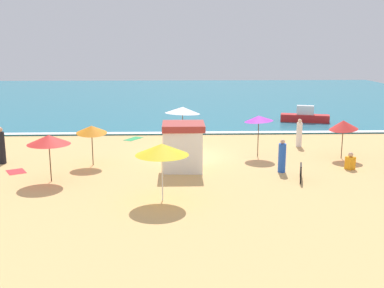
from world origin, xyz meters
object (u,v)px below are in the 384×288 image
object	(u,v)px
lifeguard_cabana	(183,146)
beachgoer_6	(299,134)
parked_bicycle	(301,172)
beach_umbrella_9	(183,110)
beach_umbrella_3	(259,119)
beachgoer_3	(350,162)
beachgoer_1	(282,157)
beach_umbrella_2	(343,125)
beach_umbrella_4	(49,140)
small_boat_0	(305,117)
beach_umbrella_6	(92,129)
beach_umbrella_5	(162,149)
beachgoer_2	(1,146)

from	to	relation	value
lifeguard_cabana	beachgoer_6	bearing A→B (deg)	35.01
parked_bicycle	beach_umbrella_9	bearing A→B (deg)	119.25
beach_umbrella_3	beachgoer_3	world-z (taller)	beach_umbrella_3
beachgoer_3	beachgoer_1	bearing A→B (deg)	-173.69
beachgoer_1	beachgoer_6	bearing A→B (deg)	67.68
beachgoer_3	beachgoer_6	xyz separation A→B (m)	(-1.24, 5.18, 0.42)
beach_umbrella_9	beachgoer_6	world-z (taller)	beach_umbrella_9
beach_umbrella_2	beach_umbrella_4	xyz separation A→B (m)	(-14.70, -3.80, 0.09)
parked_bicycle	small_boat_0	world-z (taller)	small_boat_0
beach_umbrella_4	beachgoer_6	bearing A→B (deg)	27.27
beach_umbrella_6	parked_bicycle	distance (m)	10.56
beach_umbrella_4	beach_umbrella_5	bearing A→B (deg)	-28.51
beach_umbrella_3	beach_umbrella_6	xyz separation A→B (m)	(-8.80, -1.53, -0.26)
beach_umbrella_2	beachgoer_3	bearing A→B (deg)	-98.64
beach_umbrella_5	beach_umbrella_9	size ratio (longest dim) A/B	0.90
beachgoer_3	beachgoer_6	bearing A→B (deg)	103.44
beach_umbrella_5	lifeguard_cabana	bearing A→B (deg)	78.78
beach_umbrella_6	beachgoer_2	xyz separation A→B (m)	(-4.78, 0.47, -0.96)
beach_umbrella_2	beach_umbrella_5	size ratio (longest dim) A/B	0.75
lifeguard_cabana	beach_umbrella_2	distance (m)	8.89
small_boat_0	beachgoer_6	bearing A→B (deg)	-107.48
parked_bicycle	beachgoer_1	distance (m)	1.52
beach_umbrella_5	small_boat_0	size ratio (longest dim) A/B	0.77
beach_umbrella_4	parked_bicycle	bearing A→B (deg)	-0.77
lifeguard_cabana	parked_bicycle	xyz separation A→B (m)	(5.36, -1.97, -0.81)
beach_umbrella_5	beach_umbrella_9	distance (m)	12.13
beach_umbrella_4	beach_umbrella_3	bearing A→B (deg)	23.17
beachgoer_1	lifeguard_cabana	bearing A→B (deg)	172.62
beach_umbrella_2	beachgoer_1	world-z (taller)	beach_umbrella_2
beachgoer_2	beachgoer_3	distance (m)	17.82
beachgoer_2	small_boat_0	size ratio (longest dim) A/B	0.51
beachgoer_3	beach_umbrella_3	bearing A→B (deg)	146.17
lifeguard_cabana	beach_umbrella_2	world-z (taller)	lifeguard_cabana
beach_umbrella_5	beachgoer_2	distance (m)	10.55
beach_umbrella_9	beachgoer_3	xyz separation A→B (m)	(8.23, -7.71, -1.51)
beach_umbrella_5	beachgoer_1	size ratio (longest dim) A/B	1.79
beach_umbrella_4	beachgoer_6	distance (m)	14.81
beachgoer_6	small_boat_0	world-z (taller)	beachgoer_6
beach_umbrella_5	small_boat_0	bearing A→B (deg)	59.28
beach_umbrella_4	beachgoer_2	bearing A→B (deg)	135.53
beach_umbrella_9	small_boat_0	distance (m)	11.24
lifeguard_cabana	beachgoer_1	bearing A→B (deg)	-7.38
beachgoer_2	small_boat_0	distance (m)	22.38
small_boat_0	parked_bicycle	bearing A→B (deg)	-105.83
parked_bicycle	beach_umbrella_4	bearing A→B (deg)	179.23
beachgoer_2	beachgoer_3	world-z (taller)	beachgoer_2
beach_umbrella_3	beach_umbrella_9	size ratio (longest dim) A/B	0.72
beachgoer_1	beachgoer_3	xyz separation A→B (m)	(3.52, 0.39, -0.37)
lifeguard_cabana	beach_umbrella_9	world-z (taller)	lifeguard_cabana
beach_umbrella_6	beach_umbrella_9	distance (m)	8.00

